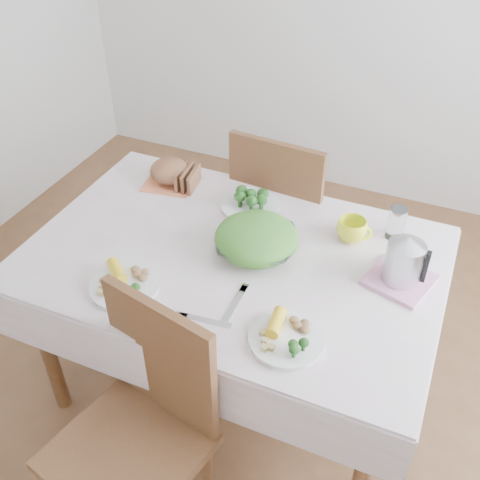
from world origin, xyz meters
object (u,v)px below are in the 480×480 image
at_px(yellow_mug, 352,230).
at_px(electric_kettle, 406,255).
at_px(dining_table, 234,326).
at_px(chair_far, 290,220).
at_px(dinner_plate_right, 286,339).
at_px(salad_bowl, 256,244).
at_px(dinner_plate_left, 125,286).
at_px(chair_near, 127,452).

bearing_deg(yellow_mug, electric_kettle, -36.90).
height_order(dining_table, chair_far, chair_far).
height_order(dining_table, dinner_plate_right, dinner_plate_right).
distance_m(dining_table, electric_kettle, 0.78).
height_order(chair_far, salad_bowl, chair_far).
bearing_deg(chair_far, yellow_mug, 136.36).
bearing_deg(dining_table, dinner_plate_left, -130.01).
xyz_separation_m(dinner_plate_left, electric_kettle, (0.85, 0.41, 0.11)).
relative_size(dinner_plate_right, yellow_mug, 2.08).
distance_m(dining_table, salad_bowl, 0.43).
bearing_deg(dining_table, dinner_plate_right, -44.79).
bearing_deg(dinner_plate_left, electric_kettle, 25.58).
bearing_deg(electric_kettle, yellow_mug, 132.55).
xyz_separation_m(dinner_plate_right, yellow_mug, (0.05, 0.58, 0.03)).
bearing_deg(dinner_plate_right, yellow_mug, 84.92).
xyz_separation_m(chair_far, yellow_mug, (0.37, -0.41, 0.34)).
height_order(dinner_plate_left, electric_kettle, electric_kettle).
xyz_separation_m(chair_far, dinner_plate_right, (0.32, -0.99, 0.31)).
height_order(yellow_mug, electric_kettle, electric_kettle).
bearing_deg(chair_near, dinner_plate_left, 131.06).
bearing_deg(salad_bowl, dinner_plate_left, -133.19).
bearing_deg(chair_near, dinner_plate_right, 57.44).
xyz_separation_m(salad_bowl, dinner_plate_right, (0.25, -0.37, -0.02)).
bearing_deg(chair_far, dinner_plate_right, 112.15).
bearing_deg(yellow_mug, dining_table, -145.46).
height_order(chair_near, chair_far, chair_far).
relative_size(dining_table, dinner_plate_right, 5.94).
xyz_separation_m(dinner_plate_left, yellow_mug, (0.64, 0.57, 0.03)).
relative_size(yellow_mug, electric_kettle, 0.63).
distance_m(dining_table, dinner_plate_right, 0.60).
relative_size(chair_far, salad_bowl, 3.43).
height_order(chair_near, dinner_plate_left, chair_near).
xyz_separation_m(chair_near, salad_bowl, (0.13, 0.74, 0.33)).
xyz_separation_m(chair_near, yellow_mug, (0.43, 0.95, 0.34)).
bearing_deg(salad_bowl, yellow_mug, 35.22).
distance_m(chair_near, chair_far, 1.36).
bearing_deg(chair_far, salad_bowl, 100.70).
bearing_deg(dinner_plate_right, dinner_plate_left, 179.43).
xyz_separation_m(salad_bowl, yellow_mug, (0.30, 0.21, 0.01)).
bearing_deg(salad_bowl, chair_far, 96.42).
xyz_separation_m(dining_table, salad_bowl, (0.07, 0.05, 0.42)).
bearing_deg(electric_kettle, dining_table, 178.56).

